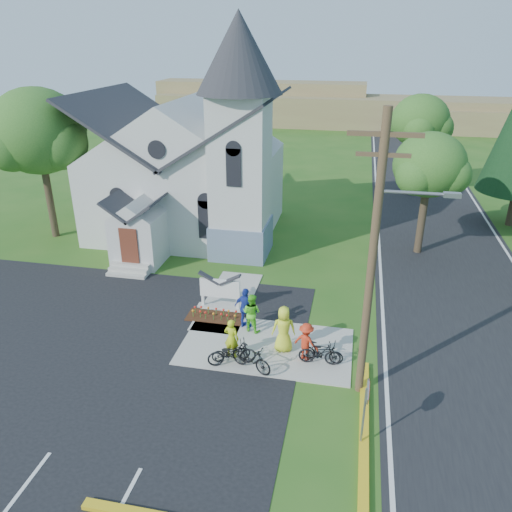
% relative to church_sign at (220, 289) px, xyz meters
% --- Properties ---
extents(ground, '(120.00, 120.00, 0.00)m').
position_rel_church_sign_xyz_m(ground, '(1.20, -3.20, -1.03)').
color(ground, '#2A5B1A').
rests_on(ground, ground).
extents(parking_lot, '(20.00, 16.00, 0.02)m').
position_rel_church_sign_xyz_m(parking_lot, '(-5.80, -5.20, -1.02)').
color(parking_lot, black).
rests_on(parking_lot, ground).
extents(road, '(8.00, 90.00, 0.02)m').
position_rel_church_sign_xyz_m(road, '(11.20, 11.80, -1.02)').
color(road, black).
rests_on(road, ground).
extents(sidewalk, '(7.00, 4.00, 0.05)m').
position_rel_church_sign_xyz_m(sidewalk, '(2.70, -2.70, -1.00)').
color(sidewalk, '#ADA89C').
rests_on(sidewalk, ground).
extents(church, '(12.35, 12.00, 13.00)m').
position_rel_church_sign_xyz_m(church, '(-4.28, 9.28, 4.22)').
color(church, silver).
rests_on(church, ground).
extents(church_sign, '(2.20, 0.40, 1.70)m').
position_rel_church_sign_xyz_m(church_sign, '(0.00, 0.00, 0.00)').
color(church_sign, '#ADA89C').
rests_on(church_sign, ground).
extents(flower_bed, '(2.60, 1.10, 0.07)m').
position_rel_church_sign_xyz_m(flower_bed, '(0.00, -0.90, -0.99)').
color(flower_bed, '#371A0F').
rests_on(flower_bed, ground).
extents(utility_pole, '(3.45, 0.28, 10.00)m').
position_rel_church_sign_xyz_m(utility_pole, '(6.56, -4.70, 4.38)').
color(utility_pole, '#4C3426').
rests_on(utility_pole, ground).
extents(stop_sign, '(0.11, 0.76, 2.48)m').
position_rel_church_sign_xyz_m(stop_sign, '(6.63, -7.40, 0.75)').
color(stop_sign, gray).
rests_on(stop_sign, ground).
extents(tree_lot_corner, '(5.60, 5.60, 9.15)m').
position_rel_church_sign_xyz_m(tree_lot_corner, '(-12.80, 6.80, 5.58)').
color(tree_lot_corner, '#372A1E').
rests_on(tree_lot_corner, ground).
extents(tree_road_near, '(4.00, 4.00, 7.05)m').
position_rel_church_sign_xyz_m(tree_road_near, '(9.70, 8.80, 4.18)').
color(tree_road_near, '#372A1E').
rests_on(tree_road_near, ground).
extents(tree_road_mid, '(4.40, 4.40, 7.80)m').
position_rel_church_sign_xyz_m(tree_road_mid, '(10.20, 20.80, 4.75)').
color(tree_road_mid, '#372A1E').
rests_on(tree_road_mid, ground).
extents(distant_hills, '(61.00, 10.00, 5.60)m').
position_rel_church_sign_xyz_m(distant_hills, '(4.56, 53.13, 1.15)').
color(distant_hills, olive).
rests_on(distant_hills, ground).
extents(cyclist_0, '(0.67, 0.50, 1.68)m').
position_rel_church_sign_xyz_m(cyclist_0, '(1.48, -3.68, -0.14)').
color(cyclist_0, '#C1D719').
rests_on(cyclist_0, sidewalk).
extents(bike_0, '(2.01, 1.31, 1.00)m').
position_rel_church_sign_xyz_m(bike_0, '(1.61, -4.20, -0.48)').
color(bike_0, black).
rests_on(bike_0, sidewalk).
extents(cyclist_1, '(1.00, 0.88, 1.74)m').
position_rel_church_sign_xyz_m(cyclist_1, '(1.85, -1.64, -0.11)').
color(cyclist_1, '#59DC29').
rests_on(cyclist_1, sidewalk).
extents(bike_1, '(1.87, 1.23, 1.10)m').
position_rel_church_sign_xyz_m(bike_1, '(2.42, -4.40, -0.43)').
color(bike_1, black).
rests_on(bike_1, sidewalk).
extents(cyclist_2, '(1.19, 0.77, 1.89)m').
position_rel_church_sign_xyz_m(cyclist_2, '(1.56, -1.45, -0.03)').
color(cyclist_2, '#2136A5').
rests_on(cyclist_2, sidewalk).
extents(bike_2, '(1.62, 1.10, 0.80)m').
position_rel_church_sign_xyz_m(bike_2, '(1.52, -3.95, -0.57)').
color(bike_2, black).
rests_on(bike_2, sidewalk).
extents(cyclist_3, '(1.18, 0.94, 1.60)m').
position_rel_church_sign_xyz_m(cyclist_3, '(4.38, -3.27, -0.18)').
color(cyclist_3, red).
rests_on(cyclist_3, sidewalk).
extents(bike_3, '(1.67, 0.53, 0.99)m').
position_rel_church_sign_xyz_m(bike_3, '(4.95, -3.49, -0.48)').
color(bike_3, black).
rests_on(bike_3, sidewalk).
extents(cyclist_4, '(1.08, 0.82, 1.98)m').
position_rel_church_sign_xyz_m(cyclist_4, '(3.43, -2.84, 0.01)').
color(cyclist_4, yellow).
rests_on(cyclist_4, sidewalk).
extents(bike_4, '(1.72, 0.75, 0.87)m').
position_rel_church_sign_xyz_m(bike_4, '(5.04, -3.28, -0.54)').
color(bike_4, black).
rests_on(bike_4, sidewalk).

